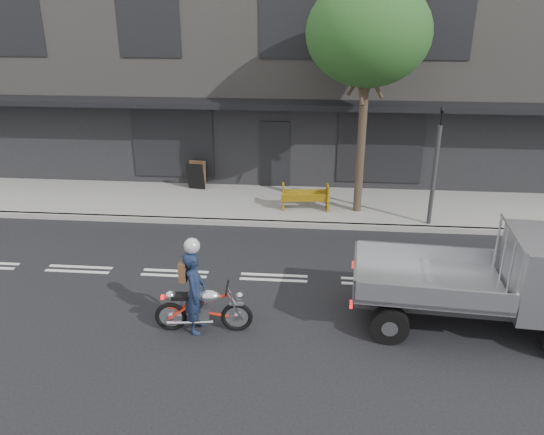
{
  "coord_description": "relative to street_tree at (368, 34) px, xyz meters",
  "views": [
    {
      "loc": [
        0.94,
        -11.07,
        6.12
      ],
      "look_at": [
        -0.08,
        0.5,
        1.34
      ],
      "focal_mm": 35.0,
      "sensor_mm": 36.0,
      "label": 1
    }
  ],
  "objects": [
    {
      "name": "motorcycle",
      "position": [
        -3.4,
        -6.46,
        -4.76
      ],
      "size": [
        1.95,
        0.57,
        1.0
      ],
      "rotation": [
        0.0,
        0.0,
        0.08
      ],
      "color": "black",
      "rests_on": "ground"
    },
    {
      "name": "building_main",
      "position": [
        -2.2,
        7.1,
        -1.28
      ],
      "size": [
        26.0,
        10.0,
        8.0
      ],
      "primitive_type": "cube",
      "color": "slate",
      "rests_on": "ground"
    },
    {
      "name": "rider",
      "position": [
        -3.55,
        -6.46,
        -4.42
      ],
      "size": [
        0.46,
        0.66,
        1.72
      ],
      "primitive_type": "imported",
      "rotation": [
        0.0,
        0.0,
        1.65
      ],
      "color": "#16213D",
      "rests_on": "ground"
    },
    {
      "name": "traffic_light_pole",
      "position": [
        2.0,
        -0.85,
        -3.63
      ],
      "size": [
        0.12,
        0.12,
        3.5
      ],
      "color": "#2D2D30",
      "rests_on": "ground"
    },
    {
      "name": "street_tree",
      "position": [
        0.0,
        0.0,
        0.0
      ],
      "size": [
        3.4,
        3.4,
        6.74
      ],
      "color": "#382B21",
      "rests_on": "ground"
    },
    {
      "name": "kerb",
      "position": [
        -2.2,
        -1.1,
        -5.2
      ],
      "size": [
        32.0,
        0.2,
        0.15
      ],
      "primitive_type": "cube",
      "color": "gray",
      "rests_on": "ground"
    },
    {
      "name": "flatbed_ute",
      "position": [
        2.9,
        -5.91,
        -4.06
      ],
      "size": [
        4.73,
        2.22,
        2.14
      ],
      "rotation": [
        0.0,
        0.0,
        -0.08
      ],
      "color": "black",
      "rests_on": "ground"
    },
    {
      "name": "construction_barrier",
      "position": [
        -1.59,
        -0.23,
        -4.72
      ],
      "size": [
        1.5,
        0.71,
        0.81
      ],
      "primitive_type": null,
      "rotation": [
        0.0,
        0.0,
        0.09
      ],
      "color": "#F4B10C",
      "rests_on": "sidewalk"
    },
    {
      "name": "sandwich_board",
      "position": [
        -5.33,
        1.45,
        -4.66
      ],
      "size": [
        0.64,
        0.47,
        0.93
      ],
      "primitive_type": null,
      "rotation": [
        0.0,
        0.0,
        -0.15
      ],
      "color": "black",
      "rests_on": "sidewalk"
    },
    {
      "name": "ground",
      "position": [
        -2.2,
        -4.2,
        -5.28
      ],
      "size": [
        80.0,
        80.0,
        0.0
      ],
      "primitive_type": "plane",
      "color": "black",
      "rests_on": "ground"
    },
    {
      "name": "sidewalk",
      "position": [
        -2.2,
        0.5,
        -5.2
      ],
      "size": [
        32.0,
        3.2,
        0.15
      ],
      "primitive_type": "cube",
      "color": "gray",
      "rests_on": "ground"
    }
  ]
}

